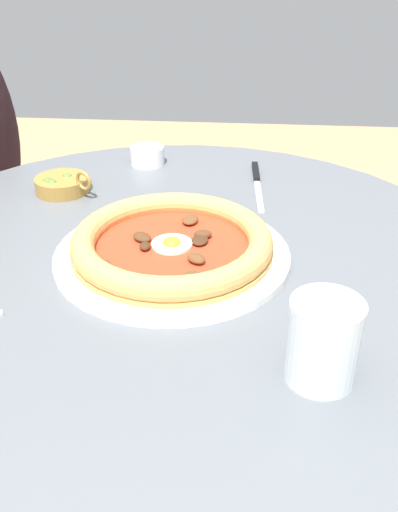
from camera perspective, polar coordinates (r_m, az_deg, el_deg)
name	(u,v)px	position (r m, az deg, el deg)	size (l,w,h in m)	color
dining_table	(176,338)	(0.89, -2.36, -8.21)	(0.92, 0.92, 0.72)	#565B60
pizza_on_plate	(171,245)	(0.78, -2.79, 1.06)	(0.33, 0.33, 0.04)	white
water_glass	(323,346)	(0.58, 12.24, -8.80)	(0.07, 0.07, 0.09)	silver
steak_knife	(257,179)	(1.05, 5.78, 7.71)	(0.02, 0.21, 0.01)	silver
ramekin_capers	(147,155)	(1.12, -5.19, 10.03)	(0.06, 0.06, 0.03)	white
olive_pan	(62,184)	(1.02, -13.49, 6.99)	(0.11, 0.09, 0.05)	olive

